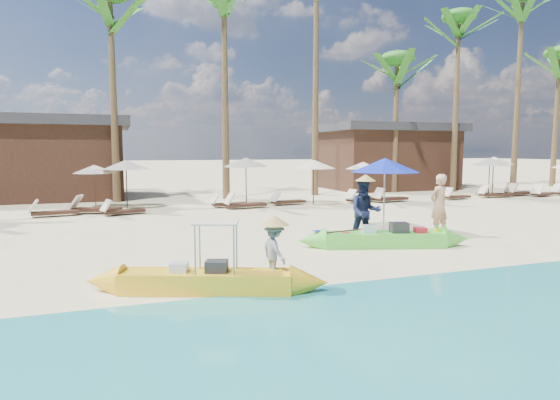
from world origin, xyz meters
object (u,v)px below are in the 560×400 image
object	(u,v)px
green_canoe	(384,239)
blue_umbrella	(385,165)
tourist	(439,205)
yellow_canoe	(206,281)

from	to	relation	value
green_canoe	blue_umbrella	bearing A→B (deg)	74.50
green_canoe	tourist	world-z (taller)	tourist
green_canoe	yellow_canoe	size ratio (longest dim) A/B	1.06
blue_umbrella	yellow_canoe	bearing A→B (deg)	-145.44
green_canoe	blue_umbrella	xyz separation A→B (m)	(1.24, 2.02, 1.88)
green_canoe	blue_umbrella	distance (m)	3.03
yellow_canoe	blue_umbrella	bearing A→B (deg)	55.17
green_canoe	yellow_canoe	bearing A→B (deg)	-139.14
tourist	blue_umbrella	distance (m)	2.00
yellow_canoe	blue_umbrella	world-z (taller)	blue_umbrella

